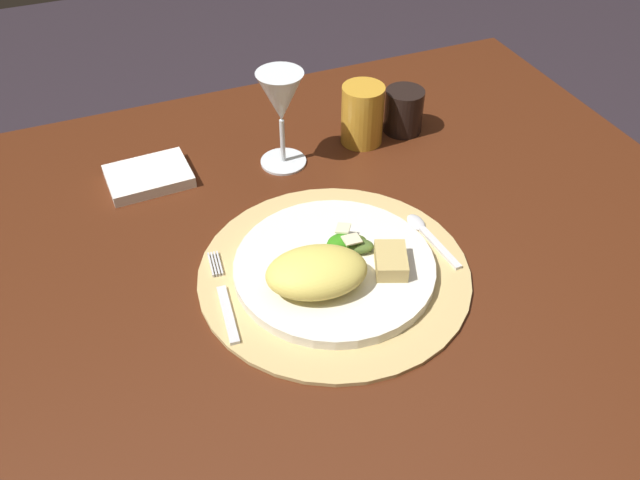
# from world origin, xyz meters

# --- Properties ---
(dining_table) EXTENTS (1.12, 1.02, 0.73)m
(dining_table) POSITION_xyz_m (0.00, 0.00, 0.57)
(dining_table) COLOR #4A200F
(dining_table) RESTS_ON ground
(placemat) EXTENTS (0.36, 0.36, 0.01)m
(placemat) POSITION_xyz_m (-0.04, -0.02, 0.73)
(placemat) COLOR tan
(placemat) RESTS_ON dining_table
(dinner_plate) EXTENTS (0.27, 0.27, 0.02)m
(dinner_plate) POSITION_xyz_m (-0.04, -0.02, 0.74)
(dinner_plate) COLOR silver
(dinner_plate) RESTS_ON placemat
(pasta_serving) EXTENTS (0.14, 0.11, 0.05)m
(pasta_serving) POSITION_xyz_m (-0.07, -0.05, 0.77)
(pasta_serving) COLOR #E5CE5C
(pasta_serving) RESTS_ON dinner_plate
(salad_greens) EXTENTS (0.07, 0.06, 0.03)m
(salad_greens) POSITION_xyz_m (-0.01, 0.00, 0.75)
(salad_greens) COLOR #2D7214
(salad_greens) RESTS_ON dinner_plate
(bread_piece) EXTENTS (0.06, 0.07, 0.02)m
(bread_piece) POSITION_xyz_m (0.03, -0.06, 0.76)
(bread_piece) COLOR tan
(bread_piece) RESTS_ON dinner_plate
(fork) EXTENTS (0.03, 0.16, 0.00)m
(fork) POSITION_xyz_m (-0.19, -0.02, 0.73)
(fork) COLOR silver
(fork) RESTS_ON placemat
(spoon) EXTENTS (0.02, 0.12, 0.01)m
(spoon) POSITION_xyz_m (0.11, -0.00, 0.73)
(spoon) COLOR silver
(spoon) RESTS_ON placemat
(napkin) EXTENTS (0.13, 0.10, 0.02)m
(napkin) POSITION_xyz_m (-0.22, 0.28, 0.73)
(napkin) COLOR white
(napkin) RESTS_ON dining_table
(wine_glass) EXTENTS (0.07, 0.07, 0.16)m
(wine_glass) POSITION_xyz_m (-0.01, 0.25, 0.84)
(wine_glass) COLOR silver
(wine_glass) RESTS_ON dining_table
(amber_tumbler) EXTENTS (0.07, 0.07, 0.10)m
(amber_tumbler) POSITION_xyz_m (0.13, 0.26, 0.78)
(amber_tumbler) COLOR gold
(amber_tumbler) RESTS_ON dining_table
(dark_tumbler) EXTENTS (0.07, 0.07, 0.08)m
(dark_tumbler) POSITION_xyz_m (0.21, 0.26, 0.76)
(dark_tumbler) COLOR black
(dark_tumbler) RESTS_ON dining_table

